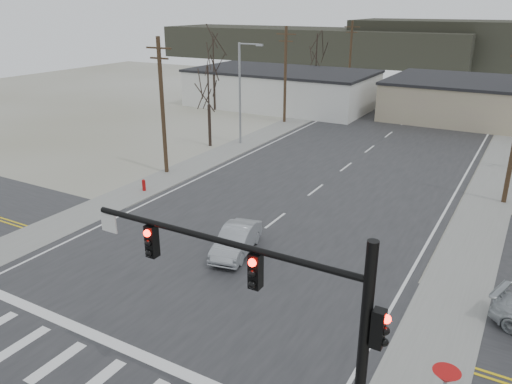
% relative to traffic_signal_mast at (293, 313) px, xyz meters
% --- Properties ---
extents(ground, '(140.00, 140.00, 0.00)m').
position_rel_traffic_signal_mast_xyz_m(ground, '(-7.89, 6.20, -4.67)').
color(ground, beige).
rests_on(ground, ground).
extents(main_road, '(18.00, 110.00, 0.05)m').
position_rel_traffic_signal_mast_xyz_m(main_road, '(-7.89, 21.20, -4.65)').
color(main_road, '#252628').
rests_on(main_road, ground).
extents(cross_road, '(90.00, 10.00, 0.04)m').
position_rel_traffic_signal_mast_xyz_m(cross_road, '(-7.89, 6.20, -4.65)').
color(cross_road, '#252628').
rests_on(cross_road, ground).
extents(sidewalk_left, '(3.00, 90.00, 0.06)m').
position_rel_traffic_signal_mast_xyz_m(sidewalk_left, '(-18.49, 26.20, -4.64)').
color(sidewalk_left, gray).
rests_on(sidewalk_left, ground).
extents(sidewalk_right, '(3.00, 90.00, 0.06)m').
position_rel_traffic_signal_mast_xyz_m(sidewalk_right, '(2.71, 26.20, -4.64)').
color(sidewalk_right, gray).
rests_on(sidewalk_right, ground).
extents(traffic_signal_mast, '(8.95, 0.43, 7.20)m').
position_rel_traffic_signal_mast_xyz_m(traffic_signal_mast, '(0.00, 0.00, 0.00)').
color(traffic_signal_mast, black).
rests_on(traffic_signal_mast, ground).
extents(fire_hydrant, '(0.24, 0.24, 0.87)m').
position_rel_traffic_signal_mast_xyz_m(fire_hydrant, '(-18.09, 14.20, -4.22)').
color(fire_hydrant, '#A50C0C').
rests_on(fire_hydrant, ground).
extents(yield_sign, '(0.80, 0.80, 2.35)m').
position_rel_traffic_signal_mast_xyz_m(yield_sign, '(3.61, 2.70, -2.61)').
color(yield_sign, gray).
rests_on(yield_sign, ground).
extents(building_left_far, '(22.30, 12.30, 4.50)m').
position_rel_traffic_signal_mast_xyz_m(building_left_far, '(-23.89, 46.20, -2.42)').
color(building_left_far, silver).
rests_on(building_left_far, ground).
extents(upole_left_b, '(2.20, 0.30, 10.00)m').
position_rel_traffic_signal_mast_xyz_m(upole_left_b, '(-19.39, 18.20, 0.55)').
color(upole_left_b, '#402C1D').
rests_on(upole_left_b, ground).
extents(upole_left_c, '(2.20, 0.30, 10.00)m').
position_rel_traffic_signal_mast_xyz_m(upole_left_c, '(-19.39, 38.20, 0.55)').
color(upole_left_c, '#402C1D').
rests_on(upole_left_c, ground).
extents(upole_left_d, '(2.20, 0.30, 10.00)m').
position_rel_traffic_signal_mast_xyz_m(upole_left_d, '(-19.39, 58.20, 0.55)').
color(upole_left_d, '#402C1D').
rests_on(upole_left_d, ground).
extents(streetlight_main, '(2.40, 0.25, 9.00)m').
position_rel_traffic_signal_mast_xyz_m(streetlight_main, '(-18.69, 28.20, 0.41)').
color(streetlight_main, gray).
rests_on(streetlight_main, ground).
extents(tree_left_near, '(3.30, 3.30, 7.35)m').
position_rel_traffic_signal_mast_xyz_m(tree_left_near, '(-20.89, 26.20, 0.55)').
color(tree_left_near, '#31241D').
rests_on(tree_left_near, ground).
extents(tree_left_far, '(3.96, 3.96, 8.82)m').
position_rel_traffic_signal_mast_xyz_m(tree_left_far, '(-21.89, 52.20, 1.61)').
color(tree_left_far, '#31241D').
rests_on(tree_left_far, ground).
extents(tree_left_mid, '(3.96, 3.96, 8.82)m').
position_rel_traffic_signal_mast_xyz_m(tree_left_mid, '(-29.89, 40.20, 1.61)').
color(tree_left_mid, '#31241D').
rests_on(tree_left_mid, ground).
extents(hill_left, '(70.00, 18.00, 7.00)m').
position_rel_traffic_signal_mast_xyz_m(hill_left, '(-42.89, 98.20, -1.17)').
color(hill_left, '#333026').
rests_on(hill_left, ground).
extents(sedan_crossing, '(2.34, 4.48, 1.40)m').
position_rel_traffic_signal_mast_xyz_m(sedan_crossing, '(-7.75, 9.61, -3.93)').
color(sedan_crossing, gray).
rests_on(sedan_crossing, main_road).
extents(car_far_a, '(3.28, 4.98, 1.34)m').
position_rel_traffic_signal_mast_xyz_m(car_far_a, '(-7.41, 48.00, -3.96)').
color(car_far_a, black).
rests_on(car_far_a, main_road).
extents(car_far_b, '(3.04, 4.25, 1.34)m').
position_rel_traffic_signal_mast_xyz_m(car_far_b, '(-9.78, 58.49, -3.96)').
color(car_far_b, black).
rests_on(car_far_b, main_road).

